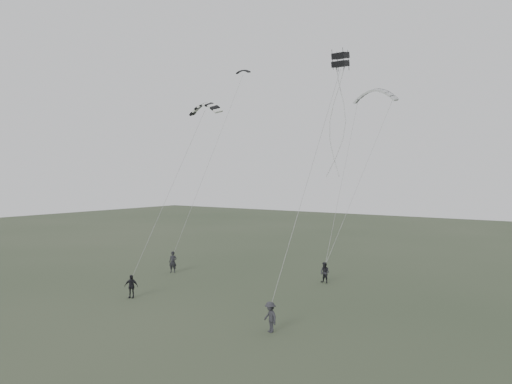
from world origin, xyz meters
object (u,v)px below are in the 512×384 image
Objects in this scene: kite_dark_small at (243,70)px; flyer_center at (131,286)px; kite_pale_large at (375,90)px; kite_box at (340,60)px; kite_striped at (205,104)px; flyer_left at (173,262)px; flyer_right at (325,273)px; flyer_far at (270,317)px.

flyer_center is at bearing -85.72° from kite_dark_small.
kite_pale_large reaches higher than kite_box.
kite_pale_large reaches higher than kite_striped.
kite_pale_large reaches higher than flyer_center.
flyer_center is at bearing -91.84° from flyer_left.
kite_dark_small is 19.79m from kite_box.
flyer_far reaches higher than flyer_right.
kite_dark_small is at bearing 166.50° from flyer_right.
kite_dark_small is at bearing 142.97° from kite_box.
kite_box reaches higher than flyer_center.
flyer_far is 0.53× the size of kite_striped.
kite_striped is (-8.22, -3.77, 12.50)m from flyer_right.
flyer_right is at bearing 27.56° from kite_striped.
flyer_far is at bearing -35.54° from flyer_center.
kite_striped is (3.70, -0.24, 12.40)m from flyer_left.
flyer_right is 20.28m from kite_dark_small.
flyer_left is at bearing -103.86° from kite_dark_small.
kite_striped reaches higher than flyer_right.
flyer_far is 26.95m from kite_dark_small.
kite_striped is 3.80× the size of kite_box.
flyer_right is at bearing -11.43° from flyer_left.
flyer_center is at bearing -117.78° from flyer_right.
kite_box is at bearing -41.68° from flyer_left.
kite_dark_small is at bearing -179.01° from kite_pale_large.
kite_box reaches higher than flyer_right.
flyer_center is 19.00m from kite_box.
kite_dark_small is (-2.43, 15.45, 16.72)m from flyer_center.
flyer_right is 1.02× the size of flyer_center.
kite_box is (12.98, -3.85, 0.92)m from kite_striped.
kite_pale_large is (-1.48, 17.43, 13.90)m from flyer_far.
kite_pale_large is (13.42, 9.13, 13.81)m from flyer_left.
kite_pale_large is at bearing 104.67° from kite_box.
flyer_right reaches higher than flyer_center.
flyer_far is at bearing -32.79° from kite_striped.
kite_striped is at bearing 58.18° from flyer_center.
flyer_far is (11.20, -0.73, 0.03)m from flyer_center.
flyer_far is at bearing -54.53° from kite_dark_small.
kite_striped is (-11.20, 8.06, 12.49)m from flyer_far.
kite_dark_small is (1.28, 7.87, 16.61)m from flyer_left.
flyer_left is 0.49× the size of kite_pale_large.
flyer_left is 1.11× the size of flyer_far.
flyer_left is at bearing 84.22° from flyer_center.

